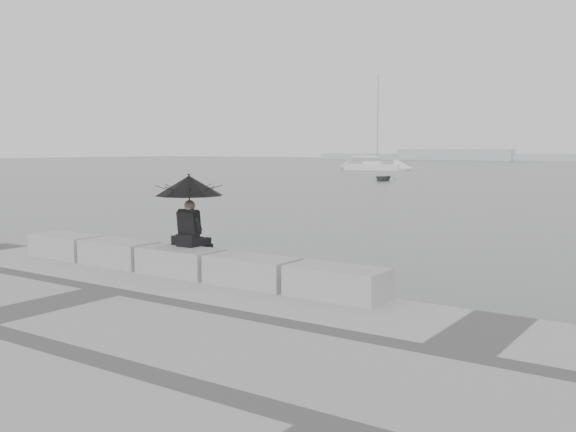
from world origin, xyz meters
The scene contains 10 objects.
ground centered at (0.00, 0.00, 0.00)m, with size 360.00×360.00×0.00m, color #4C4E51.
stone_block_far_left centered at (-3.40, -0.45, 0.75)m, with size 1.60×0.80×0.50m, color gray.
stone_block_left centered at (-1.70, -0.45, 0.75)m, with size 1.60×0.80×0.50m, color gray.
stone_block_centre centered at (0.00, -0.45, 0.75)m, with size 1.60×0.80×0.50m, color gray.
stone_block_right centered at (1.70, -0.45, 0.75)m, with size 1.60×0.80×0.50m, color gray.
stone_block_far_right centered at (3.40, -0.45, 0.75)m, with size 1.60×0.80×0.50m, color gray.
seated_person centered at (-0.02, -0.16, 2.03)m, with size 1.30×1.30×1.39m.
bag centered at (-0.30, -0.15, 1.09)m, with size 0.28×0.16×0.18m, color black.
sailboat_left centered at (-31.35, 69.62, 0.53)m, with size 7.86×3.38×12.90m.
dinghy centered at (-17.37, 43.79, 0.27)m, with size 3.14×1.33×0.53m, color slate.
Camera 1 is at (8.38, -9.10, 2.85)m, focal length 40.00 mm.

